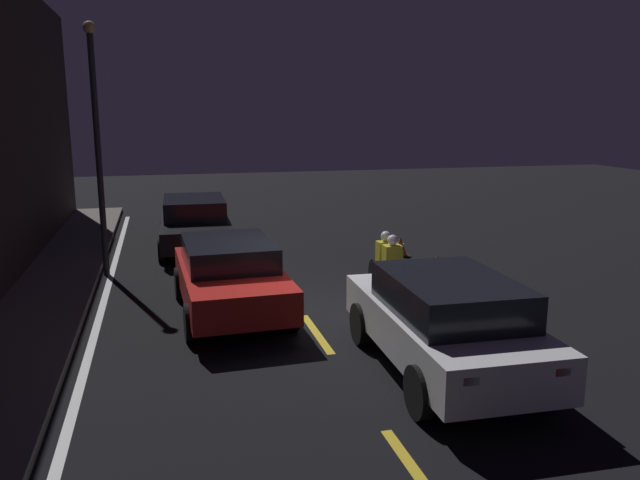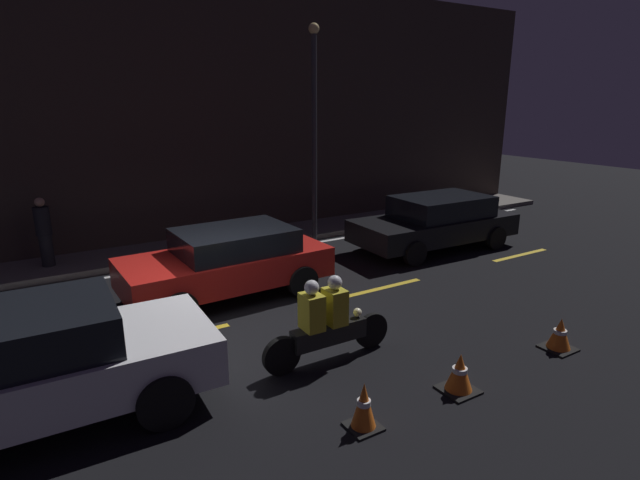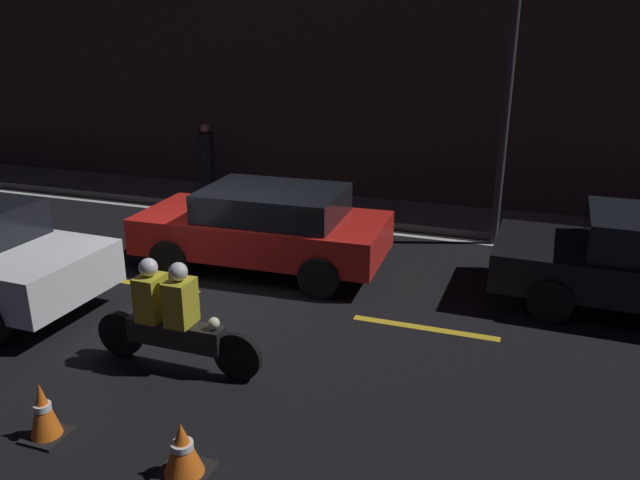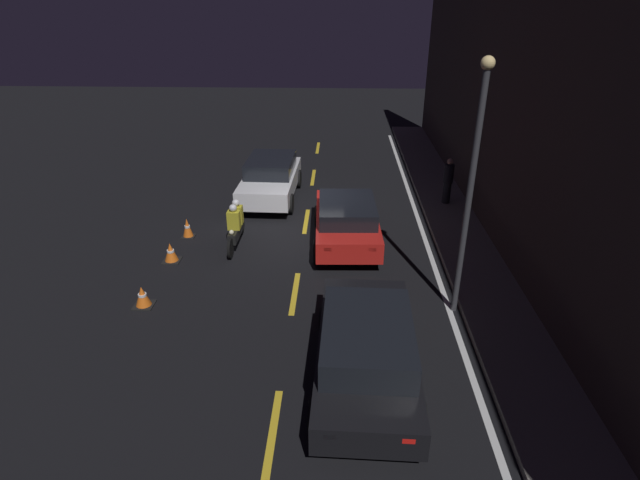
{
  "view_description": "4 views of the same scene",
  "coord_description": "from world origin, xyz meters",
  "px_view_note": "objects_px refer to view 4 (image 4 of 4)",
  "views": [
    {
      "loc": [
        -11.05,
        2.5,
        3.83
      ],
      "look_at": [
        0.9,
        -0.55,
        1.26
      ],
      "focal_mm": 35.0,
      "sensor_mm": 36.0,
      "label": 1
    },
    {
      "loc": [
        -2.85,
        -7.83,
        3.87
      ],
      "look_at": [
        2.09,
        0.29,
        1.2
      ],
      "focal_mm": 28.0,
      "sensor_mm": 36.0,
      "label": 2
    },
    {
      "loc": [
        4.68,
        -7.66,
        3.95
      ],
      "look_at": [
        2.15,
        -0.46,
        1.27
      ],
      "focal_mm": 35.0,
      "sensor_mm": 36.0,
      "label": 3
    },
    {
      "loc": [
        14.23,
        1.06,
        6.76
      ],
      "look_at": [
        2.25,
        0.59,
        0.9
      ],
      "focal_mm": 28.0,
      "sensor_mm": 36.0,
      "label": 4
    }
  ],
  "objects_px": {
    "motorcycle": "(236,225)",
    "traffic_cone_mid": "(171,253)",
    "traffic_cone_near": "(187,228)",
    "pedestrian": "(448,181)",
    "van_black": "(366,347)",
    "street_lamp": "(471,182)",
    "sedan_white": "(271,178)",
    "taxi_red": "(347,220)",
    "traffic_cone_far": "(143,297)"
  },
  "relations": [
    {
      "from": "motorcycle",
      "to": "traffic_cone_far",
      "type": "relative_size",
      "value": 4.16
    },
    {
      "from": "motorcycle",
      "to": "traffic_cone_mid",
      "type": "distance_m",
      "value": 2.04
    },
    {
      "from": "motorcycle",
      "to": "street_lamp",
      "type": "xyz_separation_m",
      "value": [
        3.28,
        5.85,
        2.6
      ]
    },
    {
      "from": "motorcycle",
      "to": "street_lamp",
      "type": "relative_size",
      "value": 0.38
    },
    {
      "from": "sedan_white",
      "to": "street_lamp",
      "type": "height_order",
      "value": "street_lamp"
    },
    {
      "from": "sedan_white",
      "to": "pedestrian",
      "type": "height_order",
      "value": "pedestrian"
    },
    {
      "from": "van_black",
      "to": "pedestrian",
      "type": "distance_m",
      "value": 9.64
    },
    {
      "from": "taxi_red",
      "to": "traffic_cone_near",
      "type": "relative_size",
      "value": 6.82
    },
    {
      "from": "taxi_red",
      "to": "traffic_cone_far",
      "type": "height_order",
      "value": "taxi_red"
    },
    {
      "from": "van_black",
      "to": "traffic_cone_mid",
      "type": "relative_size",
      "value": 8.16
    },
    {
      "from": "motorcycle",
      "to": "traffic_cone_far",
      "type": "height_order",
      "value": "motorcycle"
    },
    {
      "from": "traffic_cone_far",
      "to": "street_lamp",
      "type": "relative_size",
      "value": 0.09
    },
    {
      "from": "traffic_cone_near",
      "to": "pedestrian",
      "type": "xyz_separation_m",
      "value": [
        -2.85,
        8.49,
        0.67
      ]
    },
    {
      "from": "van_black",
      "to": "motorcycle",
      "type": "bearing_deg",
      "value": 33.69
    },
    {
      "from": "taxi_red",
      "to": "street_lamp",
      "type": "bearing_deg",
      "value": -146.29
    },
    {
      "from": "sedan_white",
      "to": "traffic_cone_mid",
      "type": "relative_size",
      "value": 7.7
    },
    {
      "from": "van_black",
      "to": "street_lamp",
      "type": "distance_m",
      "value": 4.15
    },
    {
      "from": "traffic_cone_near",
      "to": "traffic_cone_mid",
      "type": "height_order",
      "value": "traffic_cone_near"
    },
    {
      "from": "sedan_white",
      "to": "van_black",
      "type": "xyz_separation_m",
      "value": [
        9.63,
        3.07,
        -0.06
      ]
    },
    {
      "from": "traffic_cone_near",
      "to": "street_lamp",
      "type": "xyz_separation_m",
      "value": [
        3.75,
        7.47,
        2.94
      ]
    },
    {
      "from": "traffic_cone_mid",
      "to": "street_lamp",
      "type": "bearing_deg",
      "value": 74.0
    },
    {
      "from": "traffic_cone_near",
      "to": "pedestrian",
      "type": "distance_m",
      "value": 8.98
    },
    {
      "from": "taxi_red",
      "to": "pedestrian",
      "type": "xyz_separation_m",
      "value": [
        -3.07,
        3.57,
        0.22
      ]
    },
    {
      "from": "motorcycle",
      "to": "traffic_cone_far",
      "type": "xyz_separation_m",
      "value": [
        3.41,
        -1.63,
        -0.38
      ]
    },
    {
      "from": "traffic_cone_near",
      "to": "pedestrian",
      "type": "bearing_deg",
      "value": 108.57
    },
    {
      "from": "street_lamp",
      "to": "traffic_cone_far",
      "type": "bearing_deg",
      "value": -89.05
    },
    {
      "from": "taxi_red",
      "to": "traffic_cone_near",
      "type": "xyz_separation_m",
      "value": [
        -0.21,
        -4.93,
        -0.45
      ]
    },
    {
      "from": "taxi_red",
      "to": "street_lamp",
      "type": "height_order",
      "value": "street_lamp"
    },
    {
      "from": "taxi_red",
      "to": "sedan_white",
      "type": "bearing_deg",
      "value": 35.14
    },
    {
      "from": "taxi_red",
      "to": "traffic_cone_near",
      "type": "height_order",
      "value": "taxi_red"
    },
    {
      "from": "taxi_red",
      "to": "street_lamp",
      "type": "distance_m",
      "value": 5.02
    },
    {
      "from": "sedan_white",
      "to": "taxi_red",
      "type": "height_order",
      "value": "sedan_white"
    },
    {
      "from": "taxi_red",
      "to": "van_black",
      "type": "distance_m",
      "value": 6.02
    },
    {
      "from": "traffic_cone_mid",
      "to": "traffic_cone_far",
      "type": "distance_m",
      "value": 2.28
    },
    {
      "from": "sedan_white",
      "to": "pedestrian",
      "type": "xyz_separation_m",
      "value": [
        0.55,
        6.31,
        0.16
      ]
    },
    {
      "from": "motorcycle",
      "to": "pedestrian",
      "type": "distance_m",
      "value": 7.64
    },
    {
      "from": "motorcycle",
      "to": "traffic_cone_mid",
      "type": "relative_size",
      "value": 3.95
    },
    {
      "from": "van_black",
      "to": "pedestrian",
      "type": "relative_size",
      "value": 2.83
    },
    {
      "from": "sedan_white",
      "to": "van_black",
      "type": "bearing_deg",
      "value": 19.28
    },
    {
      "from": "sedan_white",
      "to": "van_black",
      "type": "relative_size",
      "value": 0.94
    },
    {
      "from": "traffic_cone_near",
      "to": "street_lamp",
      "type": "bearing_deg",
      "value": 63.36
    },
    {
      "from": "sedan_white",
      "to": "van_black",
      "type": "height_order",
      "value": "sedan_white"
    },
    {
      "from": "taxi_red",
      "to": "street_lamp",
      "type": "xyz_separation_m",
      "value": [
        3.54,
        2.55,
        2.49
      ]
    },
    {
      "from": "traffic_cone_mid",
      "to": "traffic_cone_near",
      "type": "bearing_deg",
      "value": 178.94
    },
    {
      "from": "traffic_cone_far",
      "to": "street_lamp",
      "type": "height_order",
      "value": "street_lamp"
    },
    {
      "from": "sedan_white",
      "to": "pedestrian",
      "type": "distance_m",
      "value": 6.34
    },
    {
      "from": "traffic_cone_near",
      "to": "sedan_white",
      "type": "bearing_deg",
      "value": 147.34
    },
    {
      "from": "traffic_cone_near",
      "to": "street_lamp",
      "type": "distance_m",
      "value": 8.86
    },
    {
      "from": "traffic_cone_far",
      "to": "taxi_red",
      "type": "bearing_deg",
      "value": 126.57
    },
    {
      "from": "pedestrian",
      "to": "traffic_cone_mid",
      "type": "bearing_deg",
      "value": -62.42
    }
  ]
}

